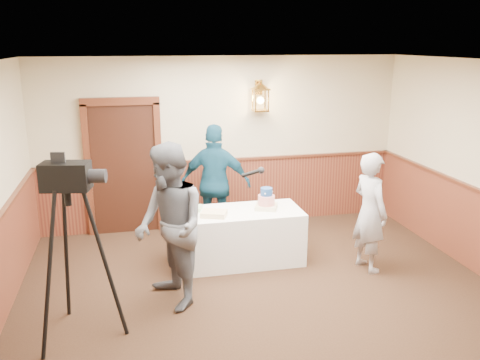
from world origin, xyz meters
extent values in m
plane|color=#311E13|center=(0.00, 0.00, 0.00)|extent=(7.00, 7.00, 0.00)
cube|color=beige|center=(0.00, 3.50, 1.40)|extent=(6.00, 0.02, 2.80)
cube|color=white|center=(0.00, 0.00, 2.80)|extent=(6.00, 7.00, 0.02)
cube|color=#5B261A|center=(0.00, 3.48, 0.55)|extent=(5.98, 0.04, 1.10)
cube|color=#562717|center=(0.00, 3.46, 1.12)|extent=(5.98, 0.07, 0.04)
cube|color=black|center=(-1.60, 3.45, 1.05)|extent=(1.00, 0.06, 2.10)
cube|color=white|center=(-0.10, 1.90, 0.38)|extent=(1.80, 0.80, 0.75)
cube|color=beige|center=(0.33, 1.92, 0.78)|extent=(0.38, 0.38, 0.06)
cylinder|color=red|center=(0.33, 1.92, 0.88)|extent=(0.23, 0.23, 0.14)
cylinder|color=navy|center=(0.33, 1.92, 1.00)|extent=(0.17, 0.17, 0.11)
cube|color=#F8D394|center=(-0.44, 1.77, 0.78)|extent=(0.40, 0.35, 0.07)
cube|color=#B3DF9D|center=(-0.70, 2.07, 0.78)|extent=(0.31, 0.28, 0.06)
imported|color=#585A61|center=(-1.10, 0.90, 0.97)|extent=(0.97, 1.11, 1.94)
cylinder|color=black|center=(-0.11, 1.05, 1.51)|extent=(0.23, 0.07, 0.09)
sphere|color=black|center=(0.02, 1.07, 1.53)|extent=(0.08, 0.08, 0.08)
imported|color=#A7A6AC|center=(1.59, 1.29, 0.81)|extent=(0.51, 0.67, 1.63)
imported|color=navy|center=(-0.24, 2.77, 0.91)|extent=(1.16, 0.77, 1.83)
cube|color=black|center=(-2.13, 0.44, 1.75)|extent=(0.50, 0.34, 0.28)
cylinder|color=black|center=(-1.83, 0.38, 1.75)|extent=(0.21, 0.17, 0.14)
camera|label=1|loc=(-1.51, -4.60, 3.02)|focal=38.00mm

